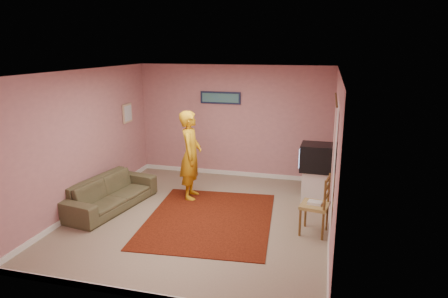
% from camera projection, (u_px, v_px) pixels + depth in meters
% --- Properties ---
extents(ground, '(5.00, 5.00, 0.00)m').
position_uv_depth(ground, '(201.00, 217.00, 7.24)').
color(ground, gray).
rests_on(ground, ground).
extents(wall_back, '(4.50, 0.02, 2.60)m').
position_uv_depth(wall_back, '(233.00, 122.00, 9.25)').
color(wall_back, tan).
rests_on(wall_back, ground).
extents(wall_front, '(4.50, 0.02, 2.60)m').
position_uv_depth(wall_front, '(133.00, 199.00, 4.57)').
color(wall_front, tan).
rests_on(wall_front, ground).
extents(wall_left, '(0.02, 5.00, 2.60)m').
position_uv_depth(wall_left, '(86.00, 140.00, 7.46)').
color(wall_left, tan).
rests_on(wall_left, ground).
extents(wall_right, '(0.02, 5.00, 2.60)m').
position_uv_depth(wall_right, '(334.00, 156.00, 6.36)').
color(wall_right, tan).
rests_on(wall_right, ground).
extents(ceiling, '(4.50, 5.00, 0.02)m').
position_uv_depth(ceiling, '(199.00, 71.00, 6.59)').
color(ceiling, white).
rests_on(ceiling, wall_back).
extents(baseboard_back, '(4.50, 0.02, 0.10)m').
position_uv_depth(baseboard_back, '(233.00, 173.00, 9.56)').
color(baseboard_back, white).
rests_on(baseboard_back, ground).
extents(baseboard_front, '(4.50, 0.02, 0.10)m').
position_uv_depth(baseboard_front, '(139.00, 294.00, 4.89)').
color(baseboard_front, white).
rests_on(baseboard_front, ground).
extents(baseboard_left, '(0.02, 5.00, 0.10)m').
position_uv_depth(baseboard_left, '(92.00, 202.00, 7.77)').
color(baseboard_left, white).
rests_on(baseboard_left, ground).
extents(baseboard_right, '(0.02, 5.00, 0.10)m').
position_uv_depth(baseboard_right, '(329.00, 228.00, 6.68)').
color(baseboard_right, white).
rests_on(baseboard_right, ground).
extents(window, '(0.01, 1.10, 1.50)m').
position_uv_depth(window, '(335.00, 163.00, 5.48)').
color(window, black).
rests_on(window, wall_right).
extents(curtain_sheer, '(0.01, 0.75, 2.10)m').
position_uv_depth(curtain_sheer, '(333.00, 180.00, 5.40)').
color(curtain_sheer, silver).
rests_on(curtain_sheer, wall_right).
extents(curtain_floral, '(0.01, 0.35, 2.10)m').
position_uv_depth(curtain_floral, '(332.00, 165.00, 6.06)').
color(curtain_floral, '#F2E9CE').
rests_on(curtain_floral, wall_right).
extents(curtain_rod, '(0.02, 1.40, 0.02)m').
position_uv_depth(curtain_rod, '(336.00, 99.00, 5.28)').
color(curtain_rod, brown).
rests_on(curtain_rod, wall_right).
extents(picture_back, '(0.95, 0.04, 0.28)m').
position_uv_depth(picture_back, '(220.00, 98.00, 9.16)').
color(picture_back, '#161E3C').
rests_on(picture_back, wall_back).
extents(picture_left, '(0.04, 0.38, 0.42)m').
position_uv_depth(picture_left, '(127.00, 113.00, 8.89)').
color(picture_left, '#CEB28E').
rests_on(picture_left, wall_left).
extents(area_rug, '(2.40, 2.89, 0.01)m').
position_uv_depth(area_rug, '(209.00, 219.00, 7.13)').
color(area_rug, black).
rests_on(area_rug, ground).
extents(tv_cabinet, '(0.50, 0.46, 0.64)m').
position_uv_depth(tv_cabinet, '(315.00, 186.00, 7.91)').
color(tv_cabinet, silver).
rests_on(tv_cabinet, ground).
extents(crt_tv, '(0.64, 0.57, 0.53)m').
position_uv_depth(crt_tv, '(316.00, 157.00, 7.76)').
color(crt_tv, black).
rests_on(crt_tv, tv_cabinet).
extents(chair_a, '(0.48, 0.46, 0.53)m').
position_uv_depth(chair_a, '(317.00, 164.00, 8.37)').
color(chair_a, tan).
rests_on(chair_a, ground).
extents(dvd_player, '(0.37, 0.30, 0.06)m').
position_uv_depth(dvd_player, '(317.00, 167.00, 8.38)').
color(dvd_player, '#B7B7BC').
rests_on(dvd_player, chair_a).
extents(blue_throw, '(0.43, 0.05, 0.45)m').
position_uv_depth(blue_throw, '(318.00, 153.00, 8.50)').
color(blue_throw, '#91ABEE').
rests_on(blue_throw, chair_a).
extents(chair_b, '(0.50, 0.52, 0.54)m').
position_uv_depth(chair_b, '(315.00, 198.00, 6.46)').
color(chair_b, tan).
rests_on(chair_b, ground).
extents(game_console, '(0.25, 0.20, 0.05)m').
position_uv_depth(game_console, '(315.00, 203.00, 6.48)').
color(game_console, white).
rests_on(game_console, chair_b).
extents(sofa, '(1.10, 2.11, 0.59)m').
position_uv_depth(sofa, '(110.00, 193.00, 7.57)').
color(sofa, '#4C4A2E').
rests_on(sofa, ground).
extents(person, '(0.52, 0.71, 1.79)m').
position_uv_depth(person, '(191.00, 155.00, 7.95)').
color(person, gold).
rests_on(person, ground).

